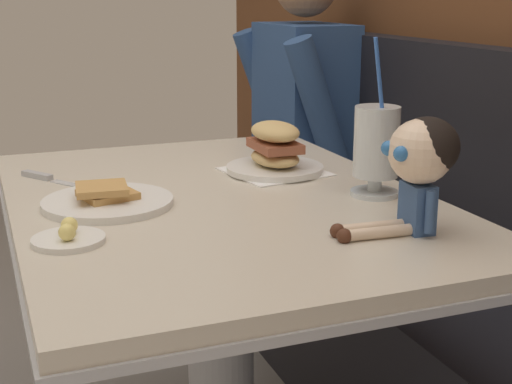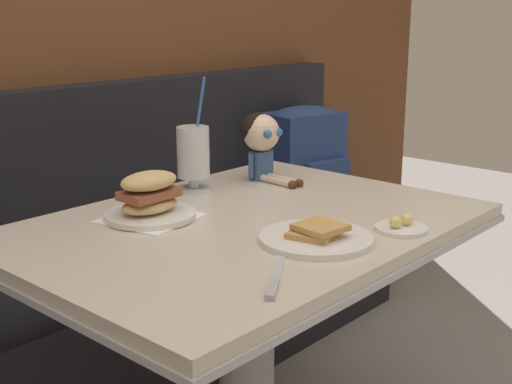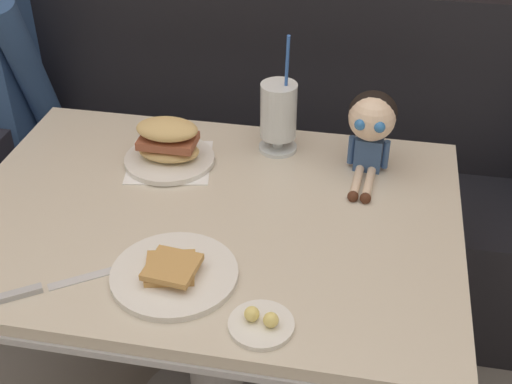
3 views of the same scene
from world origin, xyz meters
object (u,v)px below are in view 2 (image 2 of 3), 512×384
object	(u,v)px
milkshake_glass	(193,155)
sandwich_plate	(150,200)
backpack	(305,154)
butter_knife	(274,282)
seated_doll	(261,136)
butter_saucer	(401,227)
toast_plate	(316,237)

from	to	relation	value
milkshake_glass	sandwich_plate	xyz separation A→B (m)	(-0.25, -0.11, -0.05)
backpack	butter_knife	bearing A→B (deg)	-144.27
milkshake_glass	backpack	size ratio (longest dim) A/B	0.78
seated_doll	backpack	distance (m)	0.79
milkshake_glass	backpack	distance (m)	0.97
backpack	milkshake_glass	bearing A→B (deg)	-161.09
butter_knife	milkshake_glass	bearing A→B (deg)	58.78
butter_knife	seated_doll	bearing A→B (deg)	43.05
sandwich_plate	butter_saucer	xyz separation A→B (m)	(0.32, -0.50, -0.04)
butter_knife	butter_saucer	bearing A→B (deg)	-1.50
butter_saucer	seated_doll	distance (m)	0.60
milkshake_glass	butter_knife	world-z (taller)	milkshake_glass
milkshake_glass	seated_doll	size ratio (longest dim) A/B	1.42
butter_saucer	backpack	bearing A→B (deg)	47.99
sandwich_plate	backpack	xyz separation A→B (m)	(1.15, 0.42, -0.13)
toast_plate	butter_saucer	world-z (taller)	toast_plate
toast_plate	sandwich_plate	bearing A→B (deg)	107.88
sandwich_plate	backpack	world-z (taller)	sandwich_plate
butter_saucer	backpack	world-z (taller)	backpack
butter_saucer	toast_plate	bearing A→B (deg)	152.98
butter_knife	backpack	xyz separation A→B (m)	(1.26, 0.91, -0.09)
milkshake_glass	seated_doll	world-z (taller)	milkshake_glass
toast_plate	butter_knife	size ratio (longest dim) A/B	1.22
butter_knife	backpack	world-z (taller)	backpack
toast_plate	milkshake_glass	bearing A→B (deg)	76.83
milkshake_glass	sandwich_plate	distance (m)	0.28
toast_plate	sandwich_plate	distance (m)	0.42
toast_plate	sandwich_plate	xyz separation A→B (m)	(-0.13, 0.40, 0.03)
butter_knife	toast_plate	bearing A→B (deg)	19.45
seated_doll	toast_plate	bearing A→B (deg)	-126.68
seated_doll	backpack	xyz separation A→B (m)	(0.67, 0.36, -0.21)
butter_saucer	seated_doll	xyz separation A→B (m)	(0.16, 0.56, 0.12)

